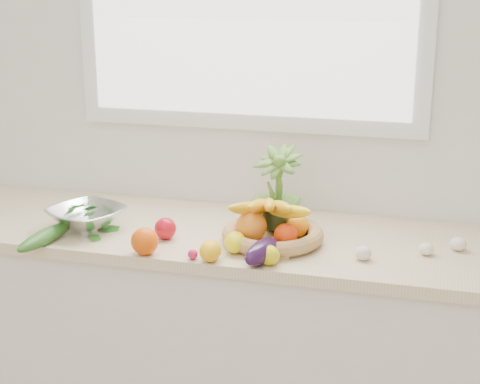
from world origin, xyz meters
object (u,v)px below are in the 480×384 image
(apple, at_px, (165,228))
(fruit_basket, at_px, (272,228))
(potted_herb, at_px, (277,191))
(cucumber, at_px, (45,237))
(colander_with_spinach, at_px, (86,212))
(eggplant, at_px, (262,252))

(apple, relative_size, fruit_basket, 0.18)
(potted_herb, bearing_deg, cucumber, -153.77)
(fruit_basket, relative_size, colander_with_spinach, 1.25)
(potted_herb, bearing_deg, eggplant, -85.50)
(fruit_basket, bearing_deg, cucumber, -163.89)
(cucumber, distance_m, potted_herb, 0.79)
(eggplant, distance_m, cucumber, 0.73)
(cucumber, xyz_separation_m, fruit_basket, (0.72, 0.21, 0.02))
(apple, relative_size, colander_with_spinach, 0.23)
(cucumber, distance_m, fruit_basket, 0.75)
(apple, height_order, fruit_basket, fruit_basket)
(fruit_basket, bearing_deg, eggplant, -86.63)
(apple, xyz_separation_m, eggplant, (0.36, -0.12, -0.00))
(apple, distance_m, fruit_basket, 0.36)
(cucumber, height_order, potted_herb, potted_herb)
(eggplant, bearing_deg, potted_herb, 94.50)
(apple, xyz_separation_m, cucumber, (-0.37, -0.15, -0.01))
(cucumber, bearing_deg, colander_with_spinach, 66.67)
(potted_herb, relative_size, fruit_basket, 0.77)
(eggplant, bearing_deg, fruit_basket, 93.37)
(apple, height_order, potted_herb, potted_herb)
(potted_herb, height_order, fruit_basket, potted_herb)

